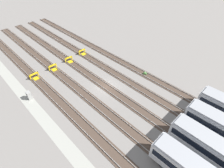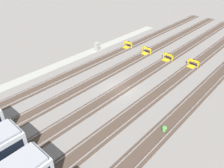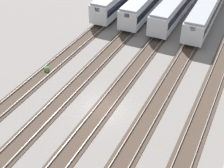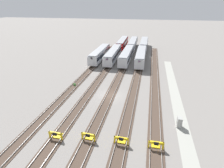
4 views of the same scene
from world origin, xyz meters
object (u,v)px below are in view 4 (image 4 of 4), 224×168
Objects in this scene: bumper_stop_near_inner_track at (122,140)px; weed_clump at (75,85)px; subway_car_front_row_right_inner at (113,55)px; subway_car_front_row_left_inner at (127,55)px; bumper_stop_far_inner_track at (57,135)px; electrical_cabinet at (179,122)px; subway_car_front_row_centre at (144,44)px; subway_car_back_row_centre at (122,43)px; subway_car_front_row_rightmost at (141,56)px; subway_car_front_row_leftmost at (133,44)px; bumper_stop_nearest_track at (156,144)px; bumper_stop_middle_track at (89,136)px; subway_car_back_row_leftmost at (100,54)px.

weed_clump is (15.81, 13.64, -0.27)m from bumper_stop_near_inner_track.
weed_clump is at bearing 167.80° from subway_car_front_row_right_inner.
bumper_stop_far_inner_track is (-37.98, 4.53, -1.53)m from subway_car_front_row_left_inner.
subway_car_front_row_left_inner is at bearing 21.67° from electrical_cabinet.
electrical_cabinet is (-31.67, -17.11, -1.24)m from subway_car_front_row_right_inner.
bumper_stop_far_inner_track is (-56.87, 9.12, -1.53)m from subway_car_front_row_centre.
bumper_stop_far_inner_track reaches higher than weed_clump.
weed_clump is at bearing 173.52° from subway_car_back_row_centre.
subway_car_front_row_rightmost is 9.00× the size of bumper_stop_far_inner_track.
subway_car_front_row_leftmost is 1.00× the size of subway_car_front_row_centre.
subway_car_back_row_centre is 11.28× the size of electrical_cabinet.
subway_car_front_row_right_inner reaches higher than weed_clump.
electrical_cabinet is 24.09m from weed_clump.
subway_car_front_row_leftmost is 56.87m from bumper_stop_far_inner_track.
subway_car_front_row_rightmost is at bearing 6.98° from bumper_stop_nearest_track.
bumper_stop_near_inner_track is at bearing 179.94° from subway_car_front_row_centre.
bumper_stop_middle_track is (-0.42, 9.05, 0.00)m from bumper_stop_nearest_track.
subway_car_front_row_left_inner is at bearing -166.72° from subway_car_back_row_centre.
subway_car_back_row_leftmost is at bearing 154.32° from subway_car_front_row_leftmost.
subway_car_front_row_leftmost is 9.01× the size of bumper_stop_far_inner_track.
subway_car_back_row_leftmost is (0.00, 4.49, 0.00)m from subway_car_front_row_right_inner.
subway_car_front_row_rightmost is 37.04m from bumper_stop_near_inner_track.
subway_car_front_row_right_inner is 1.00× the size of subway_car_back_row_leftmost.
bumper_stop_near_inner_track and bumper_stop_far_inner_track have the same top height.
bumper_stop_nearest_track is at bearing -87.35° from bumper_stop_middle_track.
subway_car_back_row_centre is 40.65m from weed_clump.
subway_car_back_row_leftmost is at bearing 166.79° from subway_car_back_row_centre.
weed_clump is at bearing 29.55° from bumper_stop_middle_track.
subway_car_front_row_centre reaches higher than weed_clump.
subway_car_front_row_left_inner is 8.98× the size of bumper_stop_far_inner_track.
bumper_stop_near_inner_track is (-37.01, -13.55, -1.53)m from subway_car_back_row_leftmost.
subway_car_front_row_centre is 18.89m from subway_car_front_row_rightmost.
subway_car_front_row_centre is 1.00× the size of subway_car_back_row_centre.
subway_car_front_row_centre is 55.94m from bumper_stop_nearest_track.
subway_car_front_row_left_inner is 8.96× the size of bumper_stop_middle_track.
subway_car_front_row_leftmost is 9.01× the size of bumper_stop_near_inner_track.
bumper_stop_nearest_track is 2.18× the size of weed_clump.
subway_car_back_row_leftmost is at bearing 26.13° from bumper_stop_nearest_track.
weed_clump is (16.08, 9.12, -0.27)m from bumper_stop_middle_track.
weed_clump is at bearing 64.23° from electrical_cabinet.
subway_car_front_row_left_inner is 37.32m from bumper_stop_near_inner_track.
subway_car_front_row_leftmost is 40.94m from weed_clump.
subway_car_front_row_rightmost is 39.08m from bumper_stop_far_inner_track.
subway_car_front_row_leftmost is 55.90m from bumper_stop_near_inner_track.
subway_car_front_row_leftmost reaches higher than bumper_stop_near_inner_track.
subway_car_front_row_right_inner is at bearing 166.48° from subway_car_front_row_leftmost.
subway_car_back_row_centre is at bearing -0.01° from bumper_stop_far_inner_track.
subway_car_front_row_rightmost is 1.00× the size of subway_car_back_row_centre.
electrical_cabinet is (5.19, -3.52, 0.29)m from bumper_stop_nearest_track.
bumper_stop_nearest_track is (-56.01, -13.58, -1.53)m from subway_car_back_row_centre.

